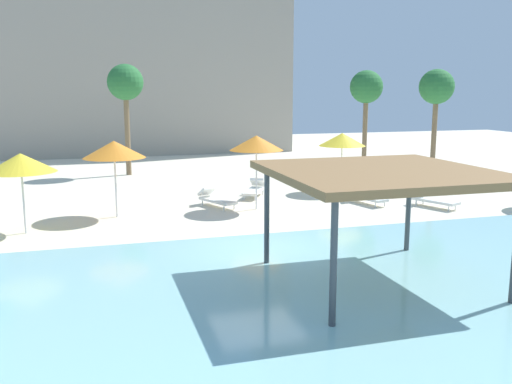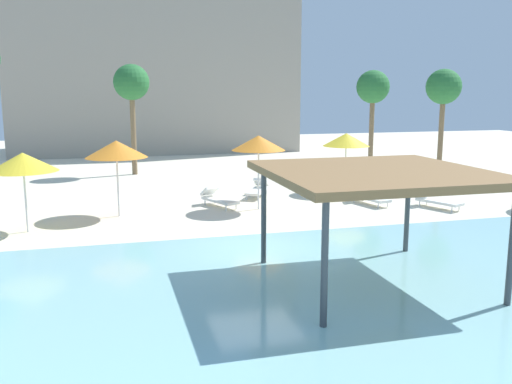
{
  "view_description": "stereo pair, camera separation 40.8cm",
  "coord_description": "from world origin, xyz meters",
  "px_view_note": "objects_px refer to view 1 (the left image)",
  "views": [
    {
      "loc": [
        -4.43,
        -14.9,
        4.52
      ],
      "look_at": [
        0.59,
        2.0,
        1.3
      ],
      "focal_mm": 39.19,
      "sensor_mm": 36.0,
      "label": 1
    },
    {
      "loc": [
        -4.04,
        -15.01,
        4.52
      ],
      "look_at": [
        0.59,
        2.0,
        1.3
      ],
      "focal_mm": 39.19,
      "sensor_mm": 36.0,
      "label": 2
    }
  ],
  "objects_px": {
    "lounge_chair_2": "(432,199)",
    "lounge_chair_3": "(365,195)",
    "palm_tree_3": "(366,89)",
    "beach_umbrella_yellow_0": "(342,140)",
    "shade_pavilion": "(380,176)",
    "beach_umbrella_yellow_1": "(21,163)",
    "palm_tree_2": "(437,89)",
    "palm_tree_1": "(125,85)",
    "beach_umbrella_orange_4": "(114,149)",
    "beach_umbrella_orange_3": "(256,143)",
    "lounge_chair_0": "(255,189)",
    "lounge_chair_1": "(215,198)"
  },
  "relations": [
    {
      "from": "lounge_chair_2",
      "to": "lounge_chair_3",
      "type": "bearing_deg",
      "value": -144.74
    },
    {
      "from": "palm_tree_3",
      "to": "beach_umbrella_yellow_0",
      "type": "bearing_deg",
      "value": -124.16
    },
    {
      "from": "shade_pavilion",
      "to": "beach_umbrella_yellow_1",
      "type": "xyz_separation_m",
      "value": [
        -8.52,
        7.37,
        -0.3
      ]
    },
    {
      "from": "beach_umbrella_yellow_0",
      "to": "palm_tree_3",
      "type": "height_order",
      "value": "palm_tree_3"
    },
    {
      "from": "palm_tree_2",
      "to": "palm_tree_1",
      "type": "bearing_deg",
      "value": 166.7
    },
    {
      "from": "beach_umbrella_orange_4",
      "to": "beach_umbrella_orange_3",
      "type": "bearing_deg",
      "value": -1.85
    },
    {
      "from": "lounge_chair_0",
      "to": "palm_tree_3",
      "type": "relative_size",
      "value": 0.34
    },
    {
      "from": "beach_umbrella_yellow_1",
      "to": "palm_tree_2",
      "type": "xyz_separation_m",
      "value": [
        20.39,
        8.09,
        2.32
      ]
    },
    {
      "from": "lounge_chair_0",
      "to": "palm_tree_1",
      "type": "relative_size",
      "value": 0.33
    },
    {
      "from": "lounge_chair_0",
      "to": "palm_tree_3",
      "type": "height_order",
      "value": "palm_tree_3"
    },
    {
      "from": "shade_pavilion",
      "to": "palm_tree_3",
      "type": "height_order",
      "value": "palm_tree_3"
    },
    {
      "from": "beach_umbrella_yellow_1",
      "to": "beach_umbrella_orange_3",
      "type": "height_order",
      "value": "beach_umbrella_orange_3"
    },
    {
      "from": "lounge_chair_0",
      "to": "palm_tree_3",
      "type": "distance_m",
      "value": 11.98
    },
    {
      "from": "beach_umbrella_yellow_0",
      "to": "lounge_chair_1",
      "type": "bearing_deg",
      "value": -165.99
    },
    {
      "from": "beach_umbrella_orange_4",
      "to": "lounge_chair_0",
      "type": "distance_m",
      "value": 6.69
    },
    {
      "from": "beach_umbrella_orange_3",
      "to": "lounge_chair_1",
      "type": "distance_m",
      "value": 2.8
    },
    {
      "from": "beach_umbrella_yellow_0",
      "to": "palm_tree_1",
      "type": "xyz_separation_m",
      "value": [
        -8.79,
        8.07,
        2.44
      ]
    },
    {
      "from": "shade_pavilion",
      "to": "palm_tree_3",
      "type": "relative_size",
      "value": 0.86
    },
    {
      "from": "beach_umbrella_yellow_0",
      "to": "palm_tree_2",
      "type": "xyz_separation_m",
      "value": [
        7.54,
        4.21,
        2.23
      ]
    },
    {
      "from": "shade_pavilion",
      "to": "beach_umbrella_yellow_0",
      "type": "height_order",
      "value": "shade_pavilion"
    },
    {
      "from": "shade_pavilion",
      "to": "beach_umbrella_yellow_0",
      "type": "xyz_separation_m",
      "value": [
        4.33,
        11.25,
        -0.21
      ]
    },
    {
      "from": "shade_pavilion",
      "to": "palm_tree_2",
      "type": "xyz_separation_m",
      "value": [
        11.87,
        15.46,
        2.02
      ]
    },
    {
      "from": "beach_umbrella_yellow_0",
      "to": "lounge_chair_1",
      "type": "height_order",
      "value": "beach_umbrella_yellow_0"
    },
    {
      "from": "beach_umbrella_orange_4",
      "to": "lounge_chair_2",
      "type": "xyz_separation_m",
      "value": [
        11.95,
        -1.71,
        -2.12
      ]
    },
    {
      "from": "lounge_chair_0",
      "to": "lounge_chair_2",
      "type": "bearing_deg",
      "value": 86.36
    },
    {
      "from": "beach_umbrella_orange_4",
      "to": "lounge_chair_1",
      "type": "relative_size",
      "value": 1.4
    },
    {
      "from": "beach_umbrella_orange_3",
      "to": "beach_umbrella_orange_4",
      "type": "relative_size",
      "value": 1.03
    },
    {
      "from": "beach_umbrella_orange_3",
      "to": "palm_tree_1",
      "type": "relative_size",
      "value": 0.48
    },
    {
      "from": "lounge_chair_3",
      "to": "beach_umbrella_orange_3",
      "type": "bearing_deg",
      "value": -106.68
    },
    {
      "from": "palm_tree_3",
      "to": "palm_tree_1",
      "type": "bearing_deg",
      "value": 175.45
    },
    {
      "from": "beach_umbrella_yellow_1",
      "to": "lounge_chair_2",
      "type": "bearing_deg",
      "value": -0.5
    },
    {
      "from": "lounge_chair_3",
      "to": "palm_tree_3",
      "type": "height_order",
      "value": "palm_tree_3"
    },
    {
      "from": "shade_pavilion",
      "to": "beach_umbrella_orange_4",
      "type": "bearing_deg",
      "value": 122.02
    },
    {
      "from": "beach_umbrella_orange_3",
      "to": "lounge_chair_3",
      "type": "height_order",
      "value": "beach_umbrella_orange_3"
    },
    {
      "from": "shade_pavilion",
      "to": "lounge_chair_2",
      "type": "height_order",
      "value": "shade_pavilion"
    },
    {
      "from": "palm_tree_3",
      "to": "beach_umbrella_yellow_1",
      "type": "bearing_deg",
      "value": -148.29
    },
    {
      "from": "palm_tree_1",
      "to": "beach_umbrella_yellow_0",
      "type": "bearing_deg",
      "value": -42.55
    },
    {
      "from": "beach_umbrella_orange_3",
      "to": "beach_umbrella_yellow_1",
      "type": "bearing_deg",
      "value": -170.15
    },
    {
      "from": "lounge_chair_1",
      "to": "lounge_chair_3",
      "type": "relative_size",
      "value": 1.0
    },
    {
      "from": "lounge_chair_1",
      "to": "palm_tree_2",
      "type": "distance_m",
      "value": 15.41
    },
    {
      "from": "lounge_chair_0",
      "to": "beach_umbrella_orange_3",
      "type": "bearing_deg",
      "value": 15.21
    },
    {
      "from": "lounge_chair_0",
      "to": "shade_pavilion",
      "type": "bearing_deg",
      "value": 28.69
    },
    {
      "from": "beach_umbrella_yellow_0",
      "to": "lounge_chair_3",
      "type": "xyz_separation_m",
      "value": [
        -0.18,
        -2.64,
        -2.04
      ]
    },
    {
      "from": "shade_pavilion",
      "to": "lounge_chair_2",
      "type": "xyz_separation_m",
      "value": [
        6.36,
        7.24,
        -2.25
      ]
    },
    {
      "from": "lounge_chair_2",
      "to": "lounge_chair_1",
      "type": "bearing_deg",
      "value": -129.85
    },
    {
      "from": "lounge_chair_1",
      "to": "palm_tree_2",
      "type": "relative_size",
      "value": 0.35
    },
    {
      "from": "beach_umbrella_yellow_0",
      "to": "lounge_chair_0",
      "type": "xyz_separation_m",
      "value": [
        -4.03,
        0.06,
        -2.04
      ]
    },
    {
      "from": "lounge_chair_0",
      "to": "palm_tree_3",
      "type": "xyz_separation_m",
      "value": [
        8.78,
        6.94,
        4.27
      ]
    },
    {
      "from": "beach_umbrella_orange_3",
      "to": "lounge_chair_0",
      "type": "height_order",
      "value": "beach_umbrella_orange_3"
    },
    {
      "from": "beach_umbrella_orange_3",
      "to": "lounge_chair_3",
      "type": "bearing_deg",
      "value": -2.2
    }
  ]
}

